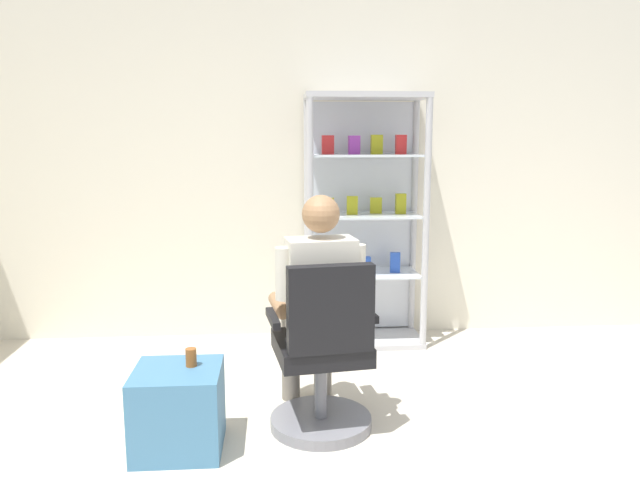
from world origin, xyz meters
name	(u,v)px	position (x,y,z in m)	size (l,w,h in m)	color
back_wall	(310,167)	(0.00, 3.00, 1.35)	(6.00, 0.10, 2.70)	silver
display_cabinet_main	(363,219)	(0.40, 2.76, 0.97)	(0.90, 0.45, 1.90)	#B7B7BC
office_chair	(323,363)	(-0.03, 1.27, 0.39)	(0.60, 0.56, 0.96)	slate
seated_shopkeeper	(317,297)	(-0.05, 1.43, 0.71)	(0.53, 0.60, 1.29)	slate
storage_crate	(178,409)	(-0.78, 1.14, 0.21)	(0.44, 0.42, 0.43)	teal
tea_glass	(191,357)	(-0.71, 1.18, 0.48)	(0.06, 0.06, 0.09)	brown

